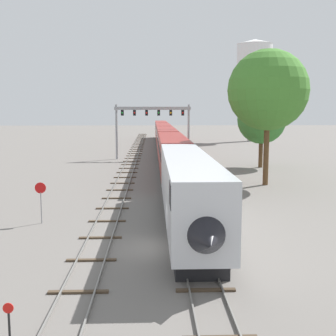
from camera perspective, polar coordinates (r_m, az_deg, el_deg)
name	(u,v)px	position (r m, az deg, el deg)	size (l,w,h in m)	color
ground_plane	(158,248)	(25.13, -1.33, -10.47)	(400.00, 400.00, 0.00)	slate
track_main	(164,150)	(84.27, -0.48, 2.35)	(2.60, 200.00, 0.16)	slate
track_near	(131,163)	(64.43, -4.89, 0.70)	(2.60, 160.00, 0.16)	slate
passenger_train	(166,141)	(72.39, -0.23, 3.50)	(3.04, 109.12, 4.80)	silver
signal_gantry	(153,119)	(69.33, -2.03, 6.44)	(12.10, 0.49, 8.68)	#999BA0
water_tower	(254,63)	(112.66, 11.28, 13.35)	(8.82, 8.82, 25.13)	beige
switch_stand	(9,329)	(16.37, -20.11, -19.29)	(0.36, 0.24, 1.46)	black
stop_sign	(41,197)	(31.19, -16.37, -3.66)	(0.76, 0.08, 2.88)	gray
trackside_tree_left	(262,120)	(60.42, 12.19, 6.21)	(6.56, 6.56, 9.80)	brown
trackside_tree_mid	(268,90)	(46.20, 13.00, 9.92)	(8.30, 8.30, 13.99)	brown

